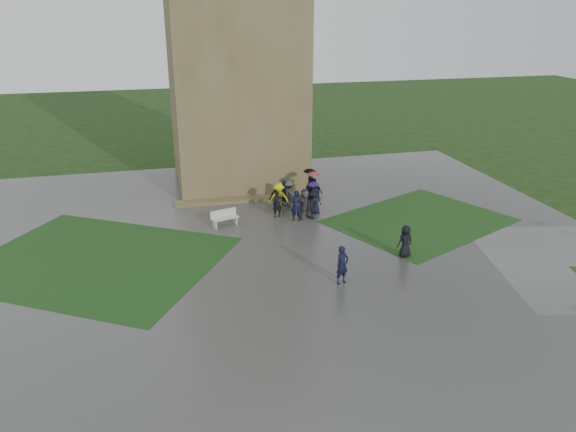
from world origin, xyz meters
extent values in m
plane|color=black|center=(0.00, 0.00, 0.00)|extent=(120.00, 120.00, 0.00)
cube|color=#373735|center=(0.00, 2.00, 0.01)|extent=(34.00, 34.00, 0.02)
cube|color=#153512|center=(-8.50, 4.00, 0.03)|extent=(14.10, 13.46, 0.01)
cube|color=#153512|center=(8.50, 5.00, 0.03)|extent=(11.12, 10.15, 0.01)
cube|color=brown|center=(0.00, 15.00, 9.00)|extent=(8.00, 8.00, 18.00)
cube|color=brown|center=(0.00, 10.60, 0.13)|extent=(9.00, 0.80, 0.22)
cube|color=beige|center=(-2.03, 6.86, 0.46)|extent=(1.56, 0.85, 0.06)
cube|color=beige|center=(-2.61, 6.70, 0.23)|extent=(0.19, 0.41, 0.42)
cube|color=beige|center=(-1.46, 7.03, 0.23)|extent=(0.19, 0.41, 0.42)
cube|color=beige|center=(-2.09, 7.07, 0.69)|extent=(1.45, 0.46, 0.40)
imported|color=black|center=(3.29, 8.18, 0.97)|extent=(1.17, 0.74, 1.90)
imported|color=black|center=(3.33, 8.56, 0.92)|extent=(0.99, 0.75, 1.80)
imported|color=black|center=(3.36, 9.21, 0.88)|extent=(0.74, 0.71, 1.71)
imported|color=#3F3F44|center=(2.05, 8.96, 0.81)|extent=(0.82, 1.14, 1.59)
imported|color=black|center=(1.78, 9.24, 0.80)|extent=(0.54, 0.66, 1.56)
imported|color=black|center=(1.19, 8.40, 0.83)|extent=(1.07, 0.80, 1.62)
imported|color=#C3C90B|center=(1.25, 8.15, 0.89)|extent=(1.18, 0.68, 1.75)
imported|color=black|center=(1.02, 7.49, 0.78)|extent=(0.56, 0.37, 1.51)
imported|color=black|center=(1.88, 6.67, 0.90)|extent=(0.71, 0.53, 1.77)
imported|color=#3F3F44|center=(2.46, 6.95, 0.88)|extent=(1.70, 1.16, 1.73)
imported|color=black|center=(2.88, 6.78, 0.83)|extent=(0.89, 1.18, 1.62)
imported|color=black|center=(3.26, 7.54, 0.75)|extent=(0.86, 0.79, 1.46)
imported|color=#D45761|center=(3.29, 8.18, 2.02)|extent=(0.70, 0.70, 0.62)
imported|color=#49338D|center=(2.88, 6.78, 1.88)|extent=(0.67, 0.67, 0.59)
imported|color=black|center=(3.36, 9.21, 1.89)|extent=(0.73, 0.73, 0.64)
imported|color=#D45761|center=(1.78, 9.24, 2.11)|extent=(0.89, 0.89, 0.81)
imported|color=black|center=(1.92, -0.91, 0.87)|extent=(0.73, 0.60, 1.71)
imported|color=black|center=(5.68, 0.91, 0.81)|extent=(0.85, 0.65, 1.58)
camera|label=1|loc=(-5.50, -21.25, 11.36)|focal=35.00mm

